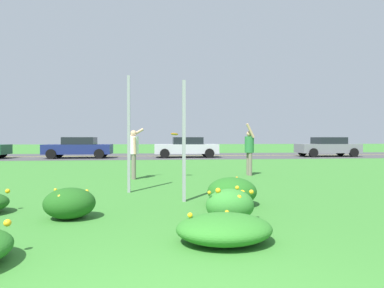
% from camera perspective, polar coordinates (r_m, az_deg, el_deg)
% --- Properties ---
extents(ground_plane, '(120.00, 120.00, 0.00)m').
position_cam_1_polar(ground_plane, '(13.84, -5.98, -4.76)').
color(ground_plane, '#387A2D').
extents(highway_strip, '(120.00, 8.90, 0.01)m').
position_cam_1_polar(highway_strip, '(25.66, -6.07, -2.07)').
color(highway_strip, '#424244').
rests_on(highway_strip, ground).
extents(highway_center_stripe, '(120.00, 0.16, 0.00)m').
position_cam_1_polar(highway_center_stripe, '(25.66, -6.07, -2.06)').
color(highway_center_stripe, yellow).
rests_on(highway_center_stripe, ground).
extents(daylily_clump_front_left, '(0.81, 0.69, 0.60)m').
position_cam_1_polar(daylily_clump_front_left, '(5.67, 6.54, -10.39)').
color(daylily_clump_front_left, '#337F2D').
rests_on(daylily_clump_front_left, ground).
extents(daylily_clump_near_camera, '(1.02, 1.02, 0.58)m').
position_cam_1_polar(daylily_clump_near_camera, '(6.98, 6.89, -8.09)').
color(daylily_clump_near_camera, '#23661E').
rests_on(daylily_clump_near_camera, ground).
extents(daylily_clump_mid_right, '(0.88, 0.74, 0.54)m').
position_cam_1_polar(daylily_clump_mid_right, '(6.18, -20.32, -9.54)').
color(daylily_clump_mid_right, '#1E5619').
rests_on(daylily_clump_mid_right, ground).
extents(daylily_clump_front_right, '(1.29, 1.06, 0.40)m').
position_cam_1_polar(daylily_clump_front_right, '(4.57, 5.55, -14.29)').
color(daylily_clump_front_right, '#2D7526').
rests_on(daylily_clump_front_right, ground).
extents(sign_post_near_path, '(0.07, 0.10, 3.00)m').
position_cam_1_polar(sign_post_near_path, '(8.65, -10.83, 1.68)').
color(sign_post_near_path, '#93969B').
rests_on(sign_post_near_path, ground).
extents(sign_post_by_roadside, '(0.07, 0.10, 2.66)m').
position_cam_1_polar(sign_post_by_roadside, '(7.27, -1.40, 0.51)').
color(sign_post_by_roadside, '#93969B').
rests_on(sign_post_by_roadside, ground).
extents(person_thrower_white_shirt, '(0.54, 0.54, 1.74)m').
position_cam_1_polar(person_thrower_white_shirt, '(11.40, -10.00, -0.97)').
color(person_thrower_white_shirt, silver).
rests_on(person_thrower_white_shirt, ground).
extents(person_catcher_green_shirt, '(0.37, 0.52, 1.94)m').
position_cam_1_polar(person_catcher_green_shirt, '(12.55, 9.82, -0.77)').
color(person_catcher_green_shirt, '#287038').
rests_on(person_catcher_green_shirt, ground).
extents(frisbee_orange, '(0.26, 0.26, 0.10)m').
position_cam_1_polar(frisbee_orange, '(11.50, -3.03, 1.71)').
color(frisbee_orange, orange).
extents(car_gray_leftmost, '(4.50, 2.00, 1.45)m').
position_cam_1_polar(car_gray_leftmost, '(26.88, 22.32, -0.43)').
color(car_gray_leftmost, slate).
rests_on(car_gray_leftmost, ground).
extents(car_silver_center_left, '(4.50, 2.00, 1.45)m').
position_cam_1_polar(car_silver_center_left, '(23.72, -0.97, -0.54)').
color(car_silver_center_left, '#B7BABF').
rests_on(car_silver_center_left, ground).
extents(car_navy_center_right, '(4.50, 2.00, 1.45)m').
position_cam_1_polar(car_navy_center_right, '(24.22, -18.92, -0.56)').
color(car_navy_center_right, navy).
rests_on(car_navy_center_right, ground).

